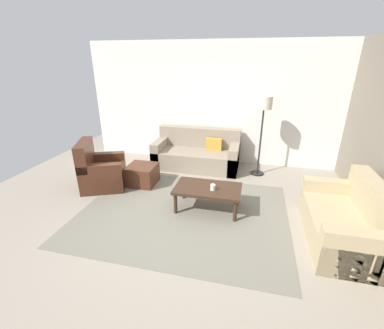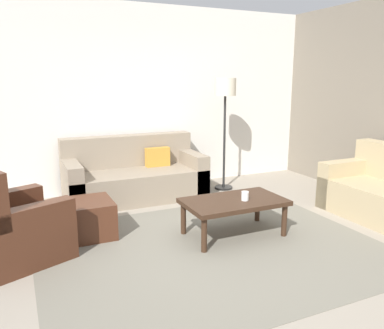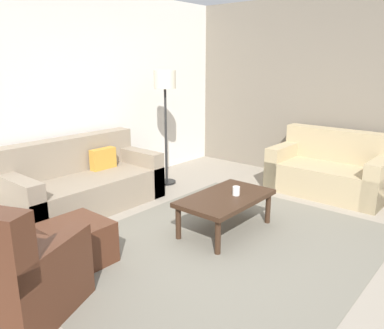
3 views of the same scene
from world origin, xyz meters
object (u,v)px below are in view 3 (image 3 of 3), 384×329
armchair_leather (9,280)px  coffee_table (226,200)px  couch_main (81,184)px  ottoman (76,243)px  cup (236,191)px  lamp_standing (165,91)px  couch_loveseat (331,172)px

armchair_leather → coffee_table: size_ratio=0.95×
couch_main → ottoman: 1.51m
ottoman → coffee_table: bearing=-23.6°
couch_main → armchair_leather: 2.26m
cup → lamp_standing: bearing=67.6°
couch_main → ottoman: (-0.89, -1.22, -0.10)m
armchair_leather → lamp_standing: 3.53m
couch_loveseat → cup: bearing=171.0°
coffee_table → lamp_standing: bearing=64.1°
couch_main → coffee_table: (0.59, -1.87, 0.06)m
coffee_table → lamp_standing: size_ratio=0.64×
couch_main → lamp_standing: 1.81m
armchair_leather → cup: size_ratio=10.65×
armchair_leather → ottoman: (0.76, 0.32, -0.11)m
couch_main → cup: couch_main is taller
lamp_standing → armchair_leather: bearing=-155.9°
couch_loveseat → cup: size_ratio=15.95×
armchair_leather → ottoman: armchair_leather is taller
lamp_standing → coffee_table: bearing=-115.9°
couch_main → armchair_leather: (-1.65, -1.54, 0.01)m
armchair_leather → ottoman: 0.83m
couch_main → lamp_standing: size_ratio=1.14×
couch_loveseat → lamp_standing: lamp_standing is taller
couch_loveseat → armchair_leather: (-4.31, 0.71, 0.01)m
couch_loveseat → lamp_standing: 2.67m
armchair_leather → ottoman: size_ratio=1.87×
armchair_leather → cup: armchair_leather is taller
cup → armchair_leather: bearing=170.3°
couch_main → couch_loveseat: (2.66, -2.25, -0.00)m
coffee_table → cup: (0.10, -0.07, 0.10)m
ottoman → couch_loveseat: bearing=-16.2°
ottoman → lamp_standing: lamp_standing is taller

